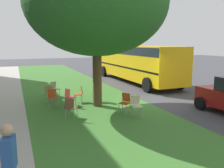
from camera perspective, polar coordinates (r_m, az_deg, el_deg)
The scene contains 14 objects.
ground at distance 12.68m, azimuth 9.26°, elevation -4.38°, with size 80.00×80.00×0.00m, color #424247.
grass_verge at distance 11.38m, azimuth -4.69°, elevation -5.91°, with size 48.00×6.00×0.01m, color #3D752D.
street_tree at distance 11.61m, azimuth -3.78°, elevation 18.94°, with size 6.68×6.68×7.40m.
chair_0 at distance 10.61m, azimuth 3.19°, elevation -4.17°, with size 0.58×0.58×0.88m.
chair_1 at distance 11.87m, azimuth -10.31°, elevation -2.81°, with size 0.53×0.54×0.88m.
chair_2 at distance 10.16m, azimuth 5.86°, elevation -4.85°, with size 0.46×0.46×0.88m.
chair_3 at distance 12.52m, azimuth -7.85°, elevation -2.09°, with size 0.47×0.47×0.88m.
chair_4 at distance 13.04m, azimuth -15.13°, elevation -1.86°, with size 0.47×0.46×0.88m.
chair_5 at distance 14.17m, azimuth -13.77°, elevation -0.89°, with size 0.57×0.57×0.88m.
chair_6 at distance 9.89m, azimuth -10.02°, elevation -5.36°, with size 0.59×0.58×0.88m.
chair_7 at distance 11.92m, azimuth -14.23°, elevation -2.91°, with size 0.46×0.45×0.88m.
chair_8 at distance 12.51m, azimuth -3.16°, elevation -2.02°, with size 0.52×0.52×0.88m.
school_bus at distance 19.01m, azimuth 5.77°, elevation 5.78°, with size 10.40×2.80×2.88m.
pedestrian_0 at distance 4.85m, azimuth -23.51°, elevation -17.46°, with size 0.39×0.27×1.69m.
Camera 1 is at (-10.45, 6.48, 3.08)m, focal length 37.74 mm.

